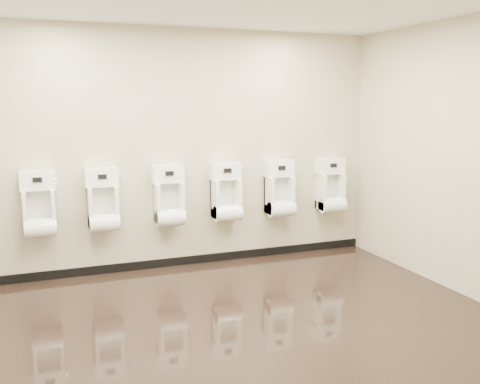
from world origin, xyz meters
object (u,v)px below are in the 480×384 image
(urinal_4, at_px, (280,193))
(urinal_1, at_px, (103,204))
(urinal_2, at_px, (169,200))
(urinal_3, at_px, (226,196))
(urinal_0, at_px, (39,209))
(urinal_5, at_px, (331,189))

(urinal_4, bearing_deg, urinal_1, 180.00)
(urinal_2, relative_size, urinal_3, 1.00)
(urinal_2, relative_size, urinal_4, 1.00)
(urinal_1, distance_m, urinal_2, 0.75)
(urinal_0, xyz_separation_m, urinal_3, (2.12, 0.00, 0.00))
(urinal_0, height_order, urinal_1, same)
(urinal_5, bearing_deg, urinal_3, 180.00)
(urinal_1, height_order, urinal_2, same)
(urinal_1, bearing_deg, urinal_3, 0.00)
(urinal_4, bearing_deg, urinal_2, 180.00)
(urinal_1, bearing_deg, urinal_0, 180.00)
(urinal_4, bearing_deg, urinal_3, 180.00)
(urinal_2, height_order, urinal_5, same)
(urinal_0, xyz_separation_m, urinal_4, (2.83, 0.00, 0.00))
(urinal_2, xyz_separation_m, urinal_4, (1.41, 0.00, 0.00))
(urinal_1, xyz_separation_m, urinal_2, (0.75, 0.00, 0.00))
(urinal_1, distance_m, urinal_3, 1.45)
(urinal_0, height_order, urinal_5, same)
(urinal_3, xyz_separation_m, urinal_5, (1.44, 0.00, 0.00))
(urinal_0, relative_size, urinal_3, 1.00)
(urinal_3, distance_m, urinal_5, 1.44)
(urinal_2, bearing_deg, urinal_1, 180.00)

